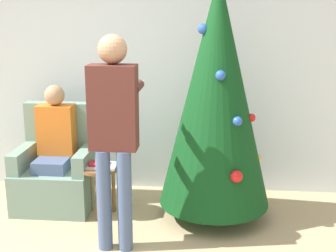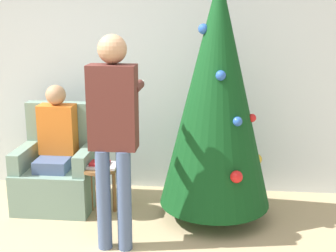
% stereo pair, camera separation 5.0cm
% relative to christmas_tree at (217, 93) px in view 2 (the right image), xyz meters
% --- Properties ---
extents(wall_back, '(8.00, 0.06, 2.70)m').
position_rel_christmas_tree_xyz_m(wall_back, '(-1.03, 0.74, 0.13)').
color(wall_back, silver).
rests_on(wall_back, ground_plane).
extents(christmas_tree, '(1.04, 1.04, 2.28)m').
position_rel_christmas_tree_xyz_m(christmas_tree, '(0.00, 0.00, 0.00)').
color(christmas_tree, brown).
rests_on(christmas_tree, ground_plane).
extents(armchair, '(0.75, 0.69, 1.02)m').
position_rel_christmas_tree_xyz_m(armchair, '(-1.59, 0.16, -0.88)').
color(armchair, gray).
rests_on(armchair, ground_plane).
extents(person_seated, '(0.36, 0.46, 1.23)m').
position_rel_christmas_tree_xyz_m(person_seated, '(-1.59, 0.13, -0.55)').
color(person_seated, '#475B84').
rests_on(person_seated, ground_plane).
extents(person_standing, '(0.40, 0.57, 1.77)m').
position_rel_christmas_tree_xyz_m(person_standing, '(-0.82, -0.65, -0.15)').
color(person_standing, '#475B84').
rests_on(person_standing, ground_plane).
extents(side_stool, '(0.39, 0.39, 0.49)m').
position_rel_christmas_tree_xyz_m(side_stool, '(-1.10, -0.05, -0.81)').
color(side_stool, brown).
rests_on(side_stool, ground_plane).
extents(laptop, '(0.34, 0.23, 0.02)m').
position_rel_christmas_tree_xyz_m(laptop, '(-1.10, -0.05, -0.72)').
color(laptop, silver).
rests_on(laptop, side_stool).
extents(book, '(0.18, 0.15, 0.02)m').
position_rel_christmas_tree_xyz_m(book, '(-1.10, -0.05, -0.69)').
color(book, '#B21E23').
rests_on(book, laptop).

